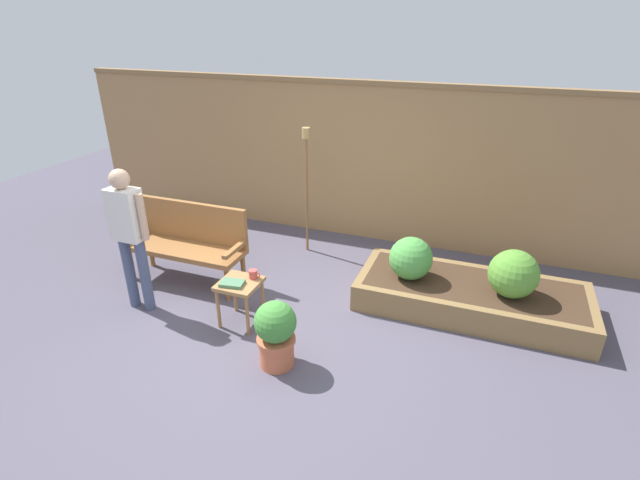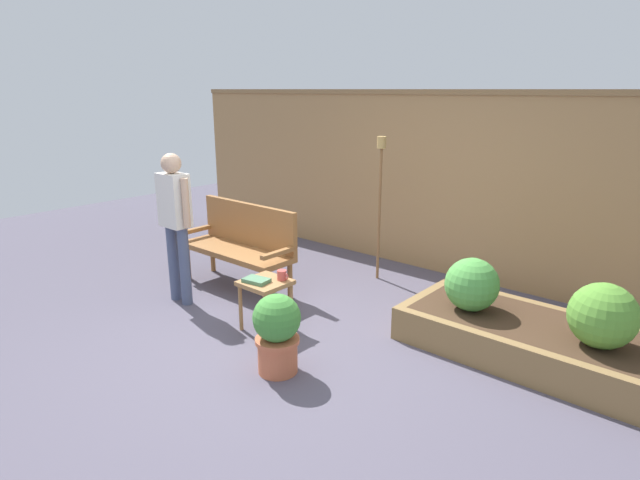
% 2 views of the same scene
% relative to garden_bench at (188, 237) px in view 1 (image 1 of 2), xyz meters
% --- Properties ---
extents(ground_plane, '(14.00, 14.00, 0.00)m').
position_rel_garden_bench_xyz_m(ground_plane, '(1.40, -0.68, -0.54)').
color(ground_plane, '#514C5B').
extents(fence_back, '(8.40, 0.14, 2.16)m').
position_rel_garden_bench_xyz_m(fence_back, '(1.40, 1.92, 0.55)').
color(fence_back, '#A37A4C').
rests_on(fence_back, ground_plane).
extents(garden_bench, '(1.44, 0.48, 0.94)m').
position_rel_garden_bench_xyz_m(garden_bench, '(0.00, 0.00, 0.00)').
color(garden_bench, '#936033').
rests_on(garden_bench, ground_plane).
extents(side_table, '(0.40, 0.40, 0.48)m').
position_rel_garden_bench_xyz_m(side_table, '(1.02, -0.60, -0.15)').
color(side_table, '#9E7042').
rests_on(side_table, ground_plane).
extents(cup_on_table, '(0.13, 0.09, 0.09)m').
position_rel_garden_bench_xyz_m(cup_on_table, '(1.12, -0.48, -0.02)').
color(cup_on_table, '#CC4C47').
rests_on(cup_on_table, side_table).
extents(book_on_table, '(0.25, 0.19, 0.03)m').
position_rel_garden_bench_xyz_m(book_on_table, '(0.98, -0.68, -0.05)').
color(book_on_table, '#4C7A56').
rests_on(book_on_table, side_table).
extents(potted_boxwood, '(0.38, 0.38, 0.65)m').
position_rel_garden_bench_xyz_m(potted_boxwood, '(1.64, -1.07, -0.19)').
color(potted_boxwood, '#C66642').
rests_on(potted_boxwood, ground_plane).
extents(raised_planter_bed, '(2.40, 1.00, 0.30)m').
position_rel_garden_bench_xyz_m(raised_planter_bed, '(3.20, 0.49, -0.39)').
color(raised_planter_bed, olive).
rests_on(raised_planter_bed, ground_plane).
extents(shrub_near_bench, '(0.47, 0.47, 0.47)m').
position_rel_garden_bench_xyz_m(shrub_near_bench, '(2.54, 0.41, -0.01)').
color(shrub_near_bench, brown).
rests_on(shrub_near_bench, raised_planter_bed).
extents(shrub_far_corner, '(0.50, 0.50, 0.50)m').
position_rel_garden_bench_xyz_m(shrub_far_corner, '(3.58, 0.41, 0.00)').
color(shrub_far_corner, brown).
rests_on(shrub_far_corner, raised_planter_bed).
extents(tiki_torch, '(0.10, 0.10, 1.66)m').
position_rel_garden_bench_xyz_m(tiki_torch, '(1.02, 1.20, 0.60)').
color(tiki_torch, brown).
rests_on(tiki_torch, ground_plane).
extents(person_by_bench, '(0.47, 0.20, 1.56)m').
position_rel_garden_bench_xyz_m(person_by_bench, '(-0.15, -0.73, 0.39)').
color(person_by_bench, '#475170').
rests_on(person_by_bench, ground_plane).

